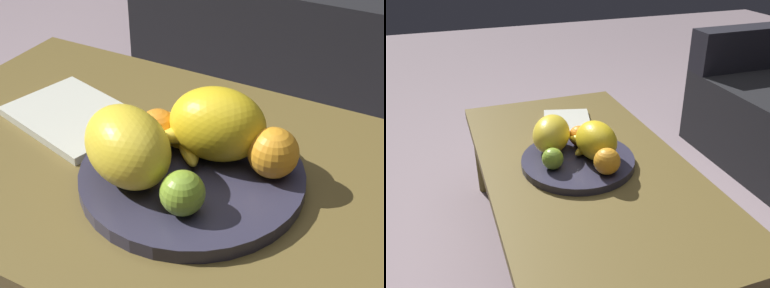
% 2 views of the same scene
% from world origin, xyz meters
% --- Properties ---
extents(ground_plane, '(8.00, 8.00, 0.00)m').
position_xyz_m(ground_plane, '(0.00, 0.00, 0.00)').
color(ground_plane, gray).
extents(coffee_table, '(1.21, 0.65, 0.39)m').
position_xyz_m(coffee_table, '(0.00, 0.00, 0.35)').
color(coffee_table, brown).
rests_on(coffee_table, ground_plane).
extents(fruit_bowl, '(0.37, 0.37, 0.03)m').
position_xyz_m(fruit_bowl, '(-0.01, -0.02, 0.41)').
color(fruit_bowl, '#2D2B3E').
rests_on(fruit_bowl, coffee_table).
extents(melon_large_front, '(0.18, 0.14, 0.12)m').
position_xyz_m(melon_large_front, '(0.01, 0.03, 0.48)').
color(melon_large_front, yellow).
rests_on(melon_large_front, fruit_bowl).
extents(melon_smaller_beside, '(0.21, 0.19, 0.12)m').
position_xyz_m(melon_smaller_beside, '(-0.09, -0.09, 0.48)').
color(melon_smaller_beside, yellow).
rests_on(melon_smaller_beside, fruit_bowl).
extents(orange_front, '(0.08, 0.08, 0.08)m').
position_xyz_m(orange_front, '(0.11, 0.03, 0.46)').
color(orange_front, orange).
rests_on(orange_front, fruit_bowl).
extents(orange_left, '(0.07, 0.07, 0.07)m').
position_xyz_m(orange_left, '(-0.09, 0.01, 0.45)').
color(orange_left, orange).
rests_on(orange_left, fruit_bowl).
extents(apple_front, '(0.07, 0.07, 0.07)m').
position_xyz_m(apple_front, '(0.03, -0.12, 0.45)').
color(apple_front, olive).
rests_on(apple_front, fruit_bowl).
extents(banana_bunch, '(0.18, 0.14, 0.06)m').
position_xyz_m(banana_bunch, '(-0.03, 0.03, 0.45)').
color(banana_bunch, yellow).
rests_on(banana_bunch, fruit_bowl).
extents(magazine, '(0.29, 0.24, 0.02)m').
position_xyz_m(magazine, '(-0.30, 0.04, 0.40)').
color(magazine, beige).
rests_on(magazine, coffee_table).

